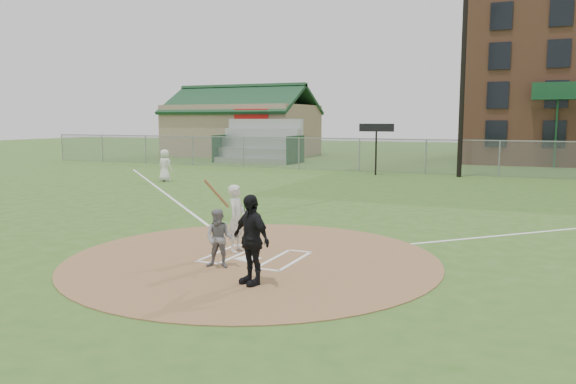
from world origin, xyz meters
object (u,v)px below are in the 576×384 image
at_px(home_plate, 248,259).
at_px(batter_at_plate, 236,218).
at_px(umpire, 251,239).
at_px(catcher, 219,238).
at_px(ondeck_player, 165,165).

height_order(home_plate, batter_at_plate, batter_at_plate).
distance_m(home_plate, umpire, 2.07).
height_order(home_plate, umpire, umpire).
bearing_deg(batter_at_plate, home_plate, -43.60).
bearing_deg(catcher, ondeck_player, 119.16).
bearing_deg(catcher, batter_at_plate, 93.89).
bearing_deg(catcher, umpire, -44.70).
bearing_deg(catcher, home_plate, 63.43).
relative_size(ondeck_player, batter_at_plate, 0.92).
distance_m(home_plate, catcher, 1.07).
bearing_deg(umpire, ondeck_player, 156.31).
bearing_deg(batter_at_plate, umpire, -55.31).
bearing_deg(home_plate, ondeck_player, 131.98).
distance_m(umpire, ondeck_player, 19.01).
height_order(home_plate, catcher, catcher).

